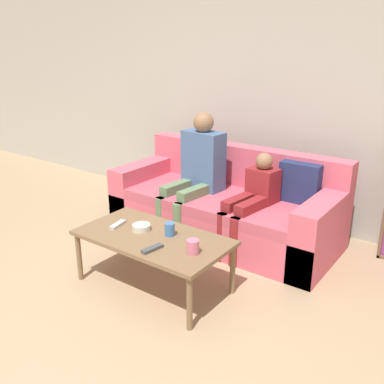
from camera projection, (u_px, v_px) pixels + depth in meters
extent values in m
plane|color=tan|center=(74.00, 329.00, 2.82)|extent=(22.00, 22.00, 0.00)
cube|color=#B7B2A8|center=(262.00, 93.00, 4.32)|extent=(12.00, 0.06, 2.60)
cube|color=#DB5B70|center=(222.00, 220.00, 4.12)|extent=(2.16, 0.91, 0.33)
cube|color=#C95467|center=(218.00, 202.00, 3.98)|extent=(1.72, 0.73, 0.10)
cube|color=#DB5B70|center=(243.00, 165.00, 4.25)|extent=(2.16, 0.18, 0.40)
cube|color=#DB5B70|center=(147.00, 188.00, 4.62)|extent=(0.22, 0.91, 0.59)
cube|color=#DB5B70|center=(322.00, 233.00, 3.54)|extent=(0.22, 0.91, 0.59)
cube|color=navy|center=(300.00, 183.00, 3.77)|extent=(0.36, 0.12, 0.36)
cylinder|color=brown|center=(79.00, 257.00, 3.35)|extent=(0.04, 0.04, 0.39)
cylinder|color=brown|center=(190.00, 303.00, 2.75)|extent=(0.04, 0.04, 0.39)
cylinder|color=brown|center=(127.00, 233.00, 3.76)|extent=(0.04, 0.04, 0.39)
cylinder|color=brown|center=(233.00, 269.00, 3.16)|extent=(0.04, 0.04, 0.39)
cube|color=brown|center=(153.00, 238.00, 3.19)|extent=(1.16, 0.62, 0.03)
cylinder|color=#66845B|center=(161.00, 219.00, 4.01)|extent=(0.10, 0.10, 0.43)
cylinder|color=#66845B|center=(178.00, 226.00, 3.87)|extent=(0.10, 0.10, 0.43)
cube|color=#66845B|center=(178.00, 187.00, 4.09)|extent=(0.14, 0.41, 0.09)
cube|color=#66845B|center=(195.00, 192.00, 3.95)|extent=(0.14, 0.41, 0.09)
cube|color=#476693|center=(203.00, 160.00, 4.11)|extent=(0.43, 0.24, 0.56)
sphere|color=#936B4C|center=(204.00, 122.00, 3.99)|extent=(0.19, 0.19, 0.19)
cylinder|color=maroon|center=(222.00, 237.00, 3.64)|extent=(0.10, 0.10, 0.43)
cylinder|color=maroon|center=(234.00, 242.00, 3.55)|extent=(0.10, 0.10, 0.43)
cube|color=maroon|center=(240.00, 201.00, 3.72)|extent=(0.15, 0.42, 0.09)
cube|color=maroon|center=(253.00, 205.00, 3.63)|extent=(0.15, 0.42, 0.09)
cube|color=maroon|center=(263.00, 185.00, 3.81)|extent=(0.28, 0.23, 0.30)
sphere|color=#936B4C|center=(264.00, 161.00, 3.73)|extent=(0.15, 0.15, 0.15)
cylinder|color=#3D70B2|center=(170.00, 229.00, 3.17)|extent=(0.08, 0.08, 0.10)
cylinder|color=pink|center=(193.00, 247.00, 2.90)|extent=(0.09, 0.09, 0.10)
cube|color=#47474C|center=(152.00, 249.00, 2.96)|extent=(0.07, 0.18, 0.02)
cube|color=#B7B7BC|center=(118.00, 225.00, 3.35)|extent=(0.08, 0.18, 0.02)
cylinder|color=beige|center=(141.00, 227.00, 3.28)|extent=(0.14, 0.14, 0.05)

